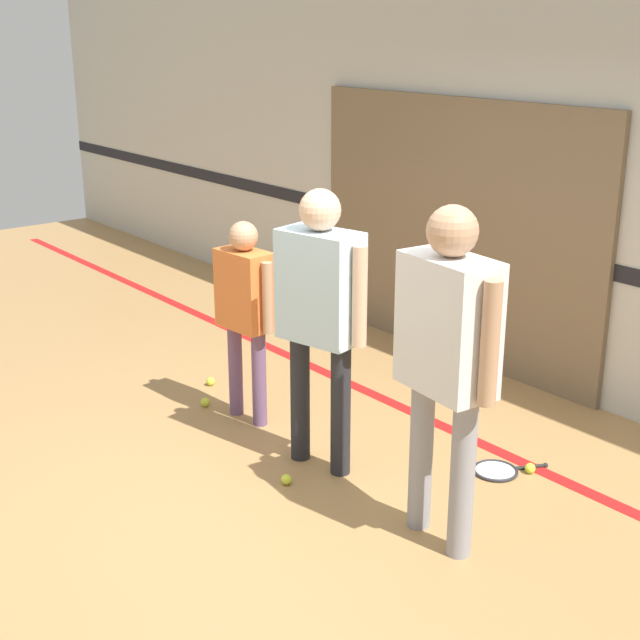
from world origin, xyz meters
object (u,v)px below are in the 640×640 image
object	(u,v)px
person_student_right	(447,342)
tennis_ball_stray_right	(211,381)
person_instructor	(320,301)
racket_spare_on_floor	(498,470)
tennis_ball_stray_left	(205,402)
tennis_ball_by_spare_racket	(530,468)
tennis_ball_near_instructor	(287,479)
person_student_left	(245,300)

from	to	relation	value
person_student_right	tennis_ball_stray_right	size ratio (longest dim) A/B	27.81
person_instructor	tennis_ball_stray_right	world-z (taller)	person_instructor
person_instructor	racket_spare_on_floor	distance (m)	1.55
tennis_ball_stray_left	tennis_ball_by_spare_racket	bearing A→B (deg)	25.52
person_instructor	tennis_ball_near_instructor	size ratio (longest dim) A/B	26.66
person_student_right	racket_spare_on_floor	bearing A→B (deg)	-64.72
person_student_right	tennis_ball_near_instructor	xyz separation A→B (m)	(-1.00, -0.28, -1.10)
tennis_ball_stray_left	tennis_ball_stray_right	xyz separation A→B (m)	(-0.31, 0.24, 0.00)
person_student_left	racket_spare_on_floor	distance (m)	2.00
racket_spare_on_floor	tennis_ball_stray_left	distance (m)	2.19
person_instructor	racket_spare_on_floor	world-z (taller)	person_instructor
tennis_ball_near_instructor	tennis_ball_by_spare_racket	bearing A→B (deg)	56.15
person_student_left	person_student_right	distance (m)	1.94
racket_spare_on_floor	tennis_ball_by_spare_racket	size ratio (longest dim) A/B	7.69
person_instructor	person_student_left	size ratio (longest dim) A/B	1.24
person_student_left	tennis_ball_by_spare_racket	xyz separation A→B (m)	(1.77, 0.90, -0.84)
person_instructor	person_student_left	xyz separation A→B (m)	(-0.86, 0.04, -0.21)
tennis_ball_near_instructor	tennis_ball_by_spare_racket	distance (m)	1.51
racket_spare_on_floor	tennis_ball_near_instructor	world-z (taller)	tennis_ball_near_instructor
tennis_ball_near_instructor	tennis_ball_stray_right	bearing A→B (deg)	163.33
person_student_right	tennis_ball_stray_left	distance (m)	2.54
person_instructor	tennis_ball_stray_left	xyz separation A→B (m)	(-1.23, -0.08, -1.06)
tennis_ball_stray_left	tennis_ball_stray_right	world-z (taller)	same
racket_spare_on_floor	tennis_ball_stray_left	bearing A→B (deg)	141.03
tennis_ball_stray_left	racket_spare_on_floor	bearing A→B (deg)	23.74
tennis_ball_stray_left	tennis_ball_stray_right	bearing A→B (deg)	141.90
person_student_right	tennis_ball_by_spare_racket	bearing A→B (deg)	-74.77
person_student_right	tennis_ball_stray_right	world-z (taller)	person_student_right
person_student_right	tennis_ball_near_instructor	distance (m)	1.51
tennis_ball_by_spare_racket	tennis_ball_stray_left	world-z (taller)	same
tennis_ball_stray_left	person_student_right	bearing A→B (deg)	0.94
tennis_ball_near_instructor	tennis_ball_stray_right	world-z (taller)	same
person_student_right	tennis_ball_by_spare_racket	xyz separation A→B (m)	(-0.15, 0.98, -1.10)
person_student_left	tennis_ball_stray_left	world-z (taller)	person_student_left
person_student_left	tennis_ball_stray_left	size ratio (longest dim) A/B	21.51
person_instructor	tennis_ball_stray_right	distance (m)	1.87
person_student_left	tennis_ball_stray_right	world-z (taller)	person_student_left
person_student_right	tennis_ball_stray_right	distance (m)	2.83
person_instructor	tennis_ball_by_spare_racket	xyz separation A→B (m)	(0.91, 0.94, -1.06)
person_instructor	tennis_ball_near_instructor	world-z (taller)	person_instructor
person_instructor	tennis_ball_by_spare_racket	world-z (taller)	person_instructor
person_instructor	racket_spare_on_floor	xyz separation A→B (m)	(0.78, 0.80, -1.08)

